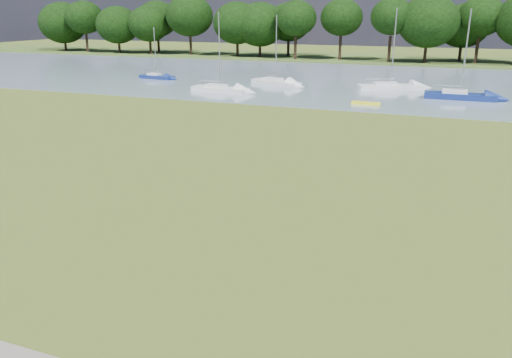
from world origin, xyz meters
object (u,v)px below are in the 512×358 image
(sailboat_1, at_px, (156,76))
(sailboat_6, at_px, (390,85))
(kayak, at_px, (366,103))
(sailboat_4, at_px, (459,94))
(sailboat_2, at_px, (220,87))
(sailboat_3, at_px, (275,81))

(sailboat_1, xyz_separation_m, sailboat_6, (28.55, 0.97, 0.07))
(kayak, relative_size, sailboat_4, 0.31)
(sailboat_2, xyz_separation_m, sailboat_3, (3.74, 7.22, -0.01))
(sailboat_3, bearing_deg, sailboat_1, -154.95)
(sailboat_2, bearing_deg, sailboat_6, 31.31)
(kayak, distance_m, sailboat_3, 15.32)
(sailboat_4, distance_m, sailboat_6, 8.10)
(sailboat_3, height_order, sailboat_4, sailboat_4)
(sailboat_4, bearing_deg, sailboat_2, -170.88)
(sailboat_2, distance_m, sailboat_6, 18.37)
(kayak, bearing_deg, sailboat_4, 40.14)
(sailboat_2, xyz_separation_m, sailboat_6, (16.58, 7.93, 0.03))
(kayak, distance_m, sailboat_2, 15.86)
(sailboat_1, bearing_deg, sailboat_4, 1.79)
(sailboat_1, relative_size, sailboat_3, 0.82)
(sailboat_1, distance_m, sailboat_6, 28.57)
(sailboat_2, distance_m, sailboat_3, 8.13)
(kayak, bearing_deg, sailboat_3, 143.08)
(sailboat_1, height_order, sailboat_4, sailboat_4)
(kayak, bearing_deg, sailboat_6, 86.91)
(sailboat_1, height_order, sailboat_3, sailboat_3)
(kayak, height_order, sailboat_2, sailboat_2)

